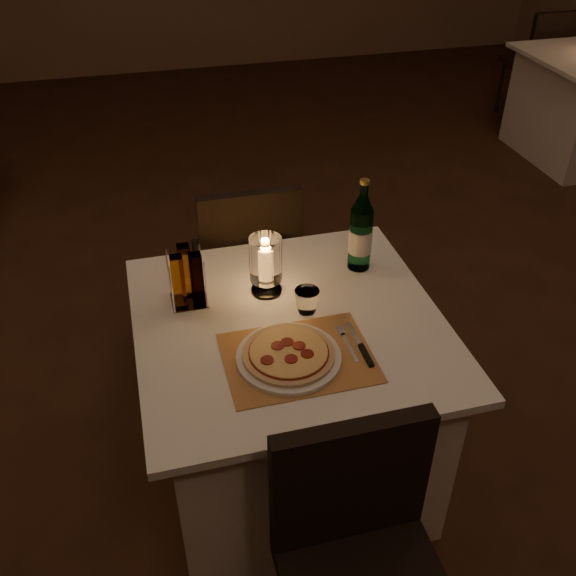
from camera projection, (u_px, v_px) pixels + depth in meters
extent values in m
cube|color=#402414|center=(289.00, 431.00, 2.69)|extent=(8.00, 10.00, 0.02)
cube|color=white|center=(289.00, 404.00, 2.32)|extent=(0.88, 0.88, 0.71)
cube|color=white|center=(290.00, 325.00, 2.10)|extent=(1.00, 1.00, 0.03)
cube|color=black|center=(350.00, 482.00, 1.64)|extent=(0.42, 0.05, 0.42)
cylinder|color=black|center=(396.00, 572.00, 1.94)|extent=(0.03, 0.03, 0.44)
cube|color=black|center=(244.00, 262.00, 2.89)|extent=(0.42, 0.42, 0.05)
cube|color=black|center=(251.00, 239.00, 2.61)|extent=(0.42, 0.05, 0.42)
cylinder|color=black|center=(273.00, 279.00, 3.20)|extent=(0.03, 0.03, 0.44)
cylinder|color=black|center=(205.00, 289.00, 3.13)|extent=(0.03, 0.03, 0.44)
cylinder|color=black|center=(290.00, 320.00, 2.93)|extent=(0.03, 0.03, 0.44)
cylinder|color=black|center=(217.00, 332.00, 2.86)|extent=(0.03, 0.03, 0.44)
cube|color=#BF8142|center=(298.00, 358.00, 1.95)|extent=(0.45, 0.34, 0.00)
cylinder|color=white|center=(289.00, 357.00, 1.94)|extent=(0.32, 0.32, 0.01)
cylinder|color=#D8B77F|center=(289.00, 354.00, 1.93)|extent=(0.28, 0.28, 0.01)
cylinder|color=maroon|center=(289.00, 352.00, 1.93)|extent=(0.24, 0.24, 0.00)
cylinder|color=#EACC7F|center=(289.00, 351.00, 1.92)|extent=(0.24, 0.24, 0.00)
cylinder|color=maroon|center=(299.00, 346.00, 1.94)|extent=(0.04, 0.04, 0.00)
cylinder|color=maroon|center=(287.00, 342.00, 1.95)|extent=(0.04, 0.04, 0.00)
cylinder|color=maroon|center=(278.00, 346.00, 1.94)|extent=(0.04, 0.04, 0.00)
cylinder|color=maroon|center=(267.00, 360.00, 1.89)|extent=(0.04, 0.04, 0.00)
cylinder|color=maroon|center=(291.00, 359.00, 1.89)|extent=(0.04, 0.04, 0.00)
cylinder|color=maroon|center=(307.00, 354.00, 1.91)|extent=(0.04, 0.04, 0.00)
cube|color=silver|center=(350.00, 348.00, 1.98)|extent=(0.01, 0.14, 0.00)
cube|color=silver|center=(341.00, 331.00, 2.05)|extent=(0.02, 0.05, 0.00)
cube|color=black|center=(366.00, 355.00, 1.95)|extent=(0.02, 0.10, 0.01)
cube|color=silver|center=(354.00, 334.00, 2.03)|extent=(0.01, 0.12, 0.00)
cylinder|color=#5BAA78|center=(360.00, 239.00, 2.29)|extent=(0.08, 0.08, 0.24)
cylinder|color=#5BAA78|center=(364.00, 190.00, 2.17)|extent=(0.03, 0.03, 0.04)
cylinder|color=gold|center=(365.00, 182.00, 2.15)|extent=(0.03, 0.03, 0.01)
cylinder|color=silver|center=(360.00, 240.00, 2.29)|extent=(0.08, 0.08, 0.09)
cylinder|color=white|center=(266.00, 290.00, 2.23)|extent=(0.11, 0.11, 0.01)
cylinder|color=white|center=(266.00, 284.00, 2.21)|extent=(0.02, 0.02, 0.04)
cylinder|color=white|center=(266.00, 259.00, 2.15)|extent=(0.11, 0.11, 0.16)
cylinder|color=white|center=(266.00, 263.00, 2.16)|extent=(0.03, 0.03, 0.12)
ellipsoid|color=orange|center=(265.00, 244.00, 2.12)|extent=(0.02, 0.02, 0.03)
cube|color=white|center=(190.00, 301.00, 2.18)|extent=(0.12, 0.12, 0.01)
cylinder|color=white|center=(172.00, 290.00, 2.07)|extent=(0.01, 0.01, 0.18)
cylinder|color=white|center=(206.00, 285.00, 2.09)|extent=(0.01, 0.01, 0.18)
cylinder|color=white|center=(169.00, 272.00, 2.16)|extent=(0.01, 0.01, 0.18)
cylinder|color=white|center=(201.00, 267.00, 2.18)|extent=(0.01, 0.01, 0.18)
cube|color=#BF8C33|center=(179.00, 283.00, 2.09)|extent=(0.04, 0.04, 0.20)
cube|color=#3F1E14|center=(197.00, 280.00, 2.10)|extent=(0.04, 0.04, 0.20)
cube|color=#BF8C33|center=(186.00, 271.00, 2.14)|extent=(0.04, 0.04, 0.20)
cube|color=black|center=(535.00, 63.00, 5.28)|extent=(0.42, 0.42, 0.05)
cube|color=black|center=(555.00, 40.00, 5.00)|extent=(0.42, 0.05, 0.42)
cylinder|color=black|center=(535.00, 84.00, 5.59)|extent=(0.03, 0.03, 0.44)
cylinder|color=black|center=(500.00, 87.00, 5.52)|extent=(0.03, 0.03, 0.44)
cylinder|color=black|center=(558.00, 97.00, 5.32)|extent=(0.03, 0.03, 0.44)
cylinder|color=black|center=(521.00, 101.00, 5.25)|extent=(0.03, 0.03, 0.44)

